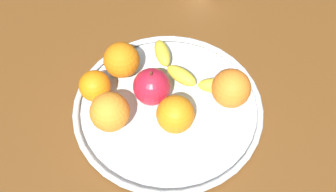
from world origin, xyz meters
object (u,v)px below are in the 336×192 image
at_px(fruit_bowl, 168,107).
at_px(orange_back_right, 95,86).
at_px(orange_front_right, 175,114).
at_px(banana, 188,72).
at_px(orange_center, 110,112).
at_px(orange_back_left, 231,88).
at_px(apple, 152,87).
at_px(orange_front_left, 122,60).

relative_size(fruit_bowl, orange_back_right, 6.07).
bearing_deg(orange_front_right, fruit_bowl, 144.27).
bearing_deg(banana, orange_center, -104.24).
height_order(orange_center, orange_back_left, orange_back_left).
xyz_separation_m(banana, orange_back_right, (-0.12, -0.15, 0.02)).
relative_size(banana, orange_back_left, 2.81).
height_order(apple, orange_front_left, apple).
relative_size(banana, orange_back_right, 3.45).
distance_m(banana, orange_front_right, 0.12).
bearing_deg(orange_back_left, orange_front_right, -114.23).
relative_size(orange_front_right, orange_back_right, 1.15).
height_order(fruit_bowl, orange_back_right, orange_back_right).
xyz_separation_m(orange_back_right, orange_front_left, (0.00, 0.08, 0.01)).
bearing_deg(apple, orange_center, -104.96).
relative_size(banana, orange_front_right, 2.99).
relative_size(fruit_bowl, apple, 4.64).
relative_size(banana, orange_front_left, 2.92).
height_order(orange_back_left, orange_front_left, orange_back_left).
relative_size(apple, orange_front_left, 1.11).
height_order(banana, apple, apple).
height_order(fruit_bowl, orange_front_right, orange_front_right).
bearing_deg(orange_front_left, orange_front_right, -12.69).
bearing_deg(apple, banana, 74.49).
xyz_separation_m(banana, orange_center, (-0.05, -0.18, 0.02)).
bearing_deg(fruit_bowl, orange_back_right, -151.59).
bearing_deg(orange_front_right, orange_center, -144.41).
bearing_deg(banana, orange_front_right, -64.57).
relative_size(apple, orange_front_right, 1.13).
bearing_deg(orange_front_right, orange_back_right, -166.10).
relative_size(orange_back_left, orange_front_left, 1.04).
xyz_separation_m(apple, orange_front_left, (-0.09, 0.01, 0.00)).
distance_m(apple, orange_back_left, 0.15).
distance_m(orange_back_right, orange_back_left, 0.27).
bearing_deg(orange_front_left, orange_center, -58.48).
distance_m(banana, orange_back_right, 0.19).
distance_m(orange_front_right, orange_back_right, 0.17).
bearing_deg(orange_front_left, fruit_bowl, -4.22).
xyz_separation_m(apple, orange_back_left, (0.12, 0.09, 0.00)).
xyz_separation_m(fruit_bowl, orange_back_left, (0.09, 0.08, 0.05)).
height_order(banana, orange_front_left, orange_front_left).
distance_m(apple, orange_center, 0.10).
relative_size(orange_front_right, orange_back_left, 0.94).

